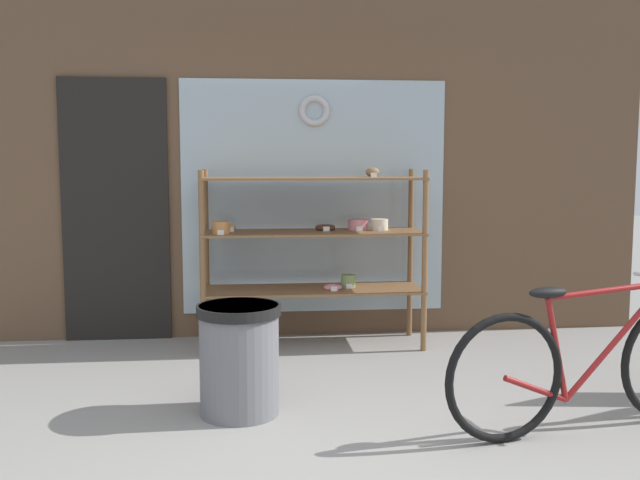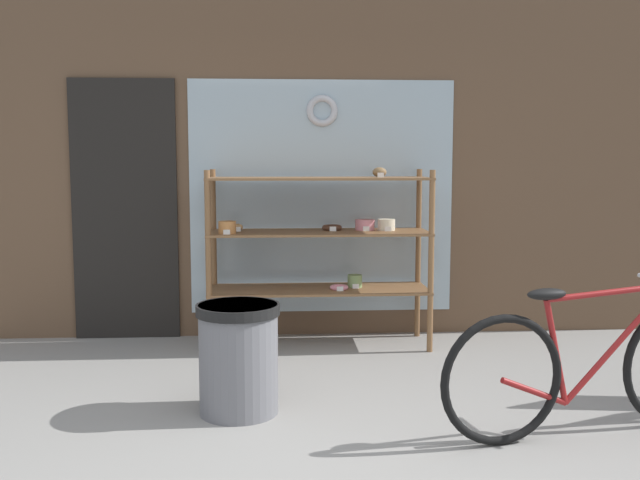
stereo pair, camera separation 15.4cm
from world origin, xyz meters
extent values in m
cube|color=brown|center=(0.00, 3.01, 1.71)|extent=(5.96, 0.08, 3.41)
cube|color=#A3B7C1|center=(0.20, 2.96, 1.15)|extent=(2.16, 0.02, 1.90)
cube|color=black|center=(-1.40, 2.95, 1.05)|extent=(0.84, 0.03, 2.10)
torus|color=#B7B7BC|center=(0.20, 2.94, 1.85)|extent=(0.26, 0.06, 0.26)
cylinder|color=brown|center=(-0.68, 2.36, 0.69)|extent=(0.04, 0.04, 1.38)
cylinder|color=brown|center=(0.98, 2.36, 0.69)|extent=(0.04, 0.04, 1.38)
cylinder|color=brown|center=(-0.68, 2.84, 0.69)|extent=(0.04, 0.04, 1.38)
cylinder|color=brown|center=(0.98, 2.84, 0.69)|extent=(0.04, 0.04, 1.38)
cube|color=brown|center=(0.15, 2.60, 0.45)|extent=(1.71, 0.53, 0.02)
cube|color=brown|center=(0.15, 2.60, 0.89)|extent=(1.71, 0.53, 0.02)
cube|color=brown|center=(0.15, 2.60, 1.31)|extent=(1.71, 0.53, 0.02)
cylinder|color=#7A995B|center=(0.44, 2.64, 0.50)|extent=(0.11, 0.11, 0.10)
cube|color=white|center=(0.44, 2.57, 0.47)|extent=(0.05, 0.00, 0.04)
cylinder|color=#C67F42|center=(-0.55, 2.48, 0.95)|extent=(0.13, 0.13, 0.09)
cube|color=white|center=(-0.55, 2.41, 0.92)|extent=(0.05, 0.00, 0.04)
torus|color=pink|center=(0.31, 2.55, 0.47)|extent=(0.14, 0.14, 0.03)
cube|color=white|center=(0.31, 2.47, 0.47)|extent=(0.05, 0.00, 0.04)
ellipsoid|color=brown|center=(0.63, 2.66, 1.36)|extent=(0.11, 0.09, 0.08)
cube|color=white|center=(0.63, 2.59, 1.34)|extent=(0.05, 0.00, 0.04)
ellipsoid|color=#AD7F4C|center=(-0.48, 2.67, 0.93)|extent=(0.08, 0.07, 0.06)
cube|color=white|center=(-0.48, 2.62, 0.92)|extent=(0.05, 0.00, 0.04)
cylinder|color=beige|center=(0.69, 2.65, 0.95)|extent=(0.14, 0.14, 0.09)
cube|color=white|center=(0.69, 2.57, 0.92)|extent=(0.05, 0.00, 0.04)
cylinder|color=pink|center=(0.52, 2.68, 0.95)|extent=(0.15, 0.15, 0.08)
cube|color=white|center=(0.52, 2.60, 0.92)|extent=(0.05, 0.00, 0.04)
torus|color=#4C2D1E|center=(0.26, 2.69, 0.92)|extent=(0.16, 0.16, 0.04)
cube|color=white|center=(0.26, 2.60, 0.92)|extent=(0.05, 0.00, 0.04)
torus|color=black|center=(0.96, 0.56, 0.34)|extent=(0.68, 0.18, 0.68)
cylinder|color=maroon|center=(1.62, 0.70, 0.49)|extent=(0.63, 0.16, 0.62)
cylinder|color=maroon|center=(1.56, 0.69, 0.76)|extent=(0.74, 0.19, 0.07)
cylinder|color=maroon|center=(1.26, 0.63, 0.47)|extent=(0.17, 0.07, 0.56)
cylinder|color=maroon|center=(1.14, 0.60, 0.26)|extent=(0.38, 0.11, 0.18)
ellipsoid|color=black|center=(1.19, 0.61, 0.77)|extent=(0.23, 0.13, 0.06)
cylinder|color=slate|center=(-0.40, 1.12, 0.32)|extent=(0.45, 0.45, 0.64)
cylinder|color=black|center=(-0.40, 1.12, 0.61)|extent=(0.48, 0.48, 0.06)
camera|label=1|loc=(-0.34, -2.87, 1.45)|focal=40.00mm
camera|label=2|loc=(-0.19, -2.88, 1.45)|focal=40.00mm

